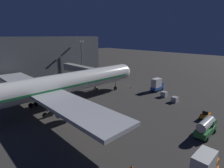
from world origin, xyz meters
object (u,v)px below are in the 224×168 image
(airliner_at_gate, at_px, (41,89))
(baggage_container_near_belt, at_px, (175,99))
(traffic_cone_nose_starboard, at_px, (122,85))
(traffic_cone_nose_port, at_px, (131,87))
(ops_van, at_px, (204,168))
(apron_floodlight_mast, at_px, (82,56))
(jet_bridge, at_px, (84,70))
(pushback_tug, at_px, (206,116))
(cargo_truck_aft, at_px, (157,85))
(traffic_cone_wingtip_svc_side, at_px, (132,166))
(baggage_container_mid_row, at_px, (164,94))
(fuel_tanker, at_px, (206,126))

(airliner_at_gate, relative_size, baggage_container_near_belt, 39.50)
(airliner_at_gate, relative_size, traffic_cone_nose_starboard, 114.58)
(baggage_container_near_belt, height_order, traffic_cone_nose_port, baggage_container_near_belt)
(airliner_at_gate, distance_m, ops_van, 36.13)
(airliner_at_gate, height_order, apron_floodlight_mast, airliner_at_gate)
(jet_bridge, height_order, baggage_container_near_belt, jet_bridge)
(traffic_cone_nose_starboard, bearing_deg, apron_floodlight_mast, 2.46)
(pushback_tug, bearing_deg, traffic_cone_nose_port, -14.16)
(apron_floodlight_mast, distance_m, cargo_truck_aft, 36.86)
(airliner_at_gate, distance_m, traffic_cone_wingtip_svc_side, 28.35)
(ops_van, relative_size, traffic_cone_wingtip_svc_side, 9.38)
(pushback_tug, bearing_deg, ops_van, 108.14)
(cargo_truck_aft, relative_size, pushback_tug, 1.87)
(baggage_container_mid_row, distance_m, traffic_cone_wingtip_svc_side, 32.80)
(apron_floodlight_mast, height_order, baggage_container_near_belt, apron_floodlight_mast)
(cargo_truck_aft, bearing_deg, ops_van, 130.47)
(baggage_container_near_belt, bearing_deg, fuel_tanker, 135.75)
(ops_van, bearing_deg, airliner_at_gate, 7.40)
(baggage_container_mid_row, height_order, traffic_cone_wingtip_svc_side, baggage_container_mid_row)
(cargo_truck_aft, distance_m, traffic_cone_wingtip_svc_side, 38.26)
(baggage_container_mid_row, height_order, traffic_cone_nose_starboard, baggage_container_mid_row)
(ops_van, xyz_separation_m, pushback_tug, (6.27, -19.15, -1.36))
(jet_bridge, bearing_deg, traffic_cone_wingtip_svc_side, 152.45)
(ops_van, distance_m, traffic_cone_wingtip_svc_side, 9.14)
(fuel_tanker, distance_m, traffic_cone_nose_port, 32.61)
(fuel_tanker, distance_m, baggage_container_mid_row, 21.46)
(airliner_at_gate, relative_size, traffic_cone_wingtip_svc_side, 114.58)
(fuel_tanker, xyz_separation_m, traffic_cone_nose_port, (29.55, -13.74, -1.37))
(baggage_container_near_belt, bearing_deg, ops_van, 123.67)
(pushback_tug, bearing_deg, airliner_at_gate, 38.98)
(cargo_truck_aft, relative_size, fuel_tanker, 0.87)
(fuel_tanker, xyz_separation_m, baggage_container_near_belt, (12.15, -11.84, -0.90))
(fuel_tanker, distance_m, traffic_cone_wingtip_svc_side, 17.12)
(apron_floodlight_mast, distance_m, baggage_container_near_belt, 45.90)
(traffic_cone_wingtip_svc_side, bearing_deg, apron_floodlight_mast, -28.82)
(fuel_tanker, height_order, traffic_cone_nose_port, fuel_tanker)
(ops_van, distance_m, pushback_tug, 20.20)
(apron_floodlight_mast, height_order, pushback_tug, apron_floodlight_mast)
(ops_van, xyz_separation_m, traffic_cone_nose_port, (33.46, -26.01, -1.86))
(airliner_at_gate, relative_size, fuel_tanker, 10.98)
(cargo_truck_aft, distance_m, baggage_container_near_belt, 10.85)
(pushback_tug, xyz_separation_m, baggage_container_near_belt, (9.79, -4.96, -0.04))
(traffic_cone_wingtip_svc_side, bearing_deg, cargo_truck_aft, -62.80)
(apron_floodlight_mast, bearing_deg, traffic_cone_wingtip_svc_side, 151.18)
(baggage_container_near_belt, bearing_deg, apron_floodlight_mast, -1.14)
(traffic_cone_nose_starboard, bearing_deg, fuel_tanker, 157.96)
(baggage_container_mid_row, bearing_deg, pushback_tug, 154.36)
(pushback_tug, height_order, baggage_container_mid_row, pushback_tug)
(ops_van, bearing_deg, traffic_cone_nose_starboard, -34.49)
(traffic_cone_nose_port, bearing_deg, baggage_container_mid_row, 179.71)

